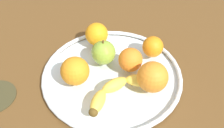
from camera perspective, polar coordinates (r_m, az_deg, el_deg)
The scene contains 9 objects.
ground_plane at distance 70.43cm, azimuth 0.00°, elevation -3.98°, with size 133.43×133.43×4.00cm, color brown.
fruit_bowl at distance 68.29cm, azimuth 0.00°, elevation -2.34°, with size 38.39×38.39×1.80cm.
banana at distance 61.35cm, azimuth 1.12°, elevation -5.94°, with size 18.86×10.79×3.16cm.
apple at distance 68.34cm, azimuth -1.98°, elevation 2.66°, with size 6.83×6.83×7.63cm.
orange_front_left at distance 71.75cm, azimuth 9.39°, elevation 3.96°, with size 6.06×6.06×6.06cm, color orange.
orange_front_right at distance 63.36cm, azimuth -8.54°, elevation -1.61°, with size 7.47×7.47×7.47cm, color orange.
orange_center at distance 66.68cm, azimuth 4.20°, elevation 1.13°, with size 6.58×6.58×6.58cm, color orange.
orange_back_right at distance 74.89cm, azimuth -3.56°, elevation 6.89°, with size 6.89×6.89×6.89cm, color orange.
orange_back_left at distance 61.80cm, azimuth 9.35°, elevation -2.98°, with size 7.84×7.84×7.84cm, color orange.
Camera 1 is at (12.17, 45.54, 50.33)cm, focal length 39.61 mm.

